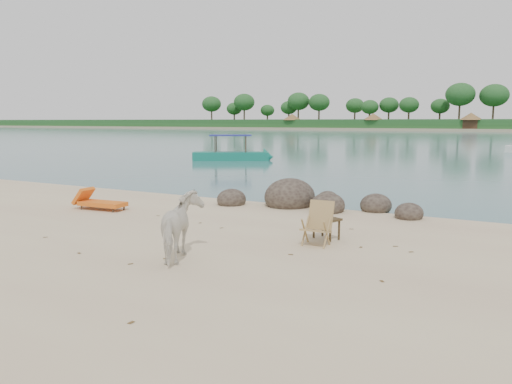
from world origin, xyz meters
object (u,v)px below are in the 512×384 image
deck_chair (316,225)px  boat_near (231,139)px  boulders (304,201)px  cow (182,228)px  lounge_chair (103,202)px  side_table (326,230)px

deck_chair → boat_near: bearing=123.9°
boulders → cow: size_ratio=4.16×
boulders → boat_near: 19.55m
cow → boat_near: 25.17m
cow → boat_near: boat_near is taller
lounge_chair → deck_chair: bearing=-12.9°
side_table → deck_chair: (0.01, -0.65, 0.22)m
cow → deck_chair: bearing=-157.4°
boulders → lounge_chair: boulders is taller
deck_chair → boat_near: (-14.21, 19.71, 0.96)m
cow → side_table: cow is taller
cow → side_table: size_ratio=2.49×
boat_near → boulders: bearing=-80.5°
cow → deck_chair: 2.86m
lounge_chair → deck_chair: (7.17, -0.98, 0.19)m
deck_chair → cow: bearing=-131.8°
side_table → boulders: bearing=141.0°
side_table → deck_chair: deck_chair is taller
lounge_chair → deck_chair: 7.24m
side_table → cow: bearing=-101.8°
cow → boat_near: bearing=-88.1°
cow → side_table: bearing=-150.3°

